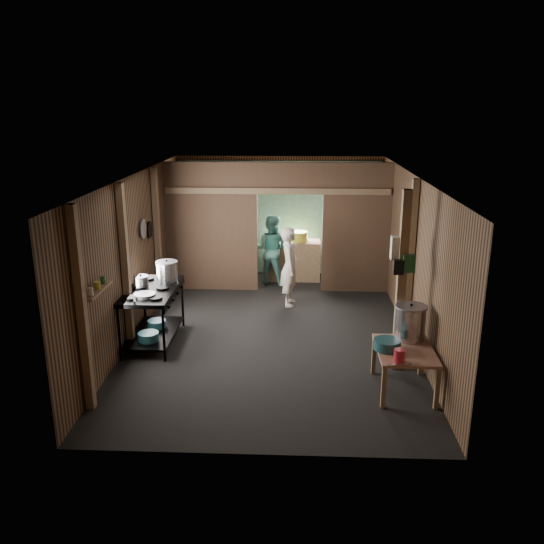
{
  "coord_description": "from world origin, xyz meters",
  "views": [
    {
      "loc": [
        0.38,
        -8.82,
        3.7
      ],
      "look_at": [
        0.0,
        -0.2,
        1.1
      ],
      "focal_mm": 37.17,
      "sensor_mm": 36.0,
      "label": 1
    }
  ],
  "objects_px": {
    "stove_pot_large": "(167,272)",
    "yellow_tub": "(299,236)",
    "gas_range": "(153,316)",
    "cook": "(290,267)",
    "pink_bucket": "(399,356)",
    "stock_pot": "(410,323)",
    "prep_table": "(404,370)"
  },
  "relations": [
    {
      "from": "gas_range",
      "to": "pink_bucket",
      "type": "bearing_deg",
      "value": -26.98
    },
    {
      "from": "pink_bucket",
      "to": "stock_pot",
      "type": "bearing_deg",
      "value": 70.33
    },
    {
      "from": "prep_table",
      "to": "pink_bucket",
      "type": "bearing_deg",
      "value": -111.01
    },
    {
      "from": "stove_pot_large",
      "to": "stock_pot",
      "type": "height_order",
      "value": "stove_pot_large"
    },
    {
      "from": "stock_pot",
      "to": "cook",
      "type": "relative_size",
      "value": 0.33
    },
    {
      "from": "stock_pot",
      "to": "yellow_tub",
      "type": "bearing_deg",
      "value": 108.26
    },
    {
      "from": "cook",
      "to": "prep_table",
      "type": "bearing_deg",
      "value": -154.07
    },
    {
      "from": "prep_table",
      "to": "yellow_tub",
      "type": "relative_size",
      "value": 2.68
    },
    {
      "from": "yellow_tub",
      "to": "cook",
      "type": "bearing_deg",
      "value": -95.89
    },
    {
      "from": "pink_bucket",
      "to": "stove_pot_large",
      "type": "bearing_deg",
      "value": 146.96
    },
    {
      "from": "yellow_tub",
      "to": "cook",
      "type": "relative_size",
      "value": 0.25
    },
    {
      "from": "gas_range",
      "to": "cook",
      "type": "bearing_deg",
      "value": 40.98
    },
    {
      "from": "stock_pot",
      "to": "yellow_tub",
      "type": "relative_size",
      "value": 1.33
    },
    {
      "from": "prep_table",
      "to": "stock_pot",
      "type": "height_order",
      "value": "stock_pot"
    },
    {
      "from": "yellow_tub",
      "to": "cook",
      "type": "distance_m",
      "value": 1.65
    },
    {
      "from": "prep_table",
      "to": "stock_pot",
      "type": "relative_size",
      "value": 2.02
    },
    {
      "from": "stove_pot_large",
      "to": "pink_bucket",
      "type": "distance_m",
      "value": 4.06
    },
    {
      "from": "prep_table",
      "to": "yellow_tub",
      "type": "xyz_separation_m",
      "value": [
        -1.39,
        4.92,
        0.66
      ]
    },
    {
      "from": "pink_bucket",
      "to": "cook",
      "type": "height_order",
      "value": "cook"
    },
    {
      "from": "gas_range",
      "to": "cook",
      "type": "xyz_separation_m",
      "value": [
        2.15,
        1.87,
        0.3
      ]
    },
    {
      "from": "stock_pot",
      "to": "pink_bucket",
      "type": "height_order",
      "value": "stock_pot"
    },
    {
      "from": "prep_table",
      "to": "pink_bucket",
      "type": "xyz_separation_m",
      "value": [
        -0.15,
        -0.39,
        0.38
      ]
    },
    {
      "from": "stove_pot_large",
      "to": "yellow_tub",
      "type": "xyz_separation_m",
      "value": [
        2.15,
        3.1,
        -0.11
      ]
    },
    {
      "from": "prep_table",
      "to": "stock_pot",
      "type": "xyz_separation_m",
      "value": [
        0.11,
        0.35,
        0.53
      ]
    },
    {
      "from": "stove_pot_large",
      "to": "cook",
      "type": "distance_m",
      "value": 2.49
    },
    {
      "from": "prep_table",
      "to": "stock_pot",
      "type": "bearing_deg",
      "value": 71.85
    },
    {
      "from": "stove_pot_large",
      "to": "stock_pot",
      "type": "relative_size",
      "value": 0.71
    },
    {
      "from": "stock_pot",
      "to": "cook",
      "type": "xyz_separation_m",
      "value": [
        -1.68,
        2.95,
        -0.08
      ]
    },
    {
      "from": "prep_table",
      "to": "stove_pot_large",
      "type": "height_order",
      "value": "stove_pot_large"
    },
    {
      "from": "stove_pot_large",
      "to": "yellow_tub",
      "type": "relative_size",
      "value": 0.95
    },
    {
      "from": "stock_pot",
      "to": "pink_bucket",
      "type": "bearing_deg",
      "value": -109.67
    },
    {
      "from": "stock_pot",
      "to": "cook",
      "type": "distance_m",
      "value": 3.39
    }
  ]
}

